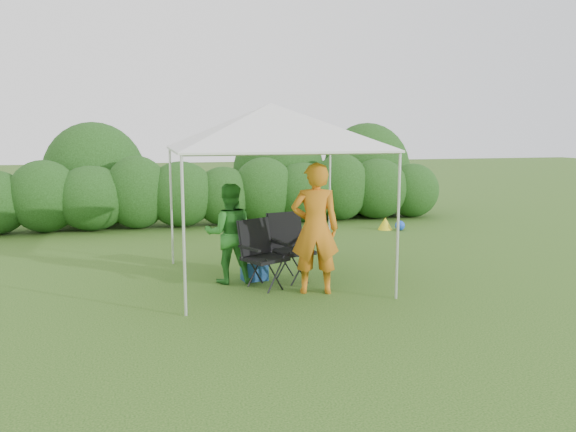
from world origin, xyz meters
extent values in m
plane|color=#3D631F|center=(0.00, 0.00, 0.00)|extent=(70.00, 70.00, 0.00)
ellipsoid|color=#214D18|center=(-4.25, 6.00, 0.86)|extent=(1.65, 1.40, 1.73)
cylinder|color=#382616|center=(-4.25, 6.00, 0.15)|extent=(0.12, 0.12, 0.30)
ellipsoid|color=#214D18|center=(-3.18, 6.00, 0.79)|extent=(1.80, 1.53, 1.57)
cylinder|color=#382616|center=(-3.18, 6.00, 0.15)|extent=(0.12, 0.12, 0.30)
ellipsoid|color=#214D18|center=(-2.12, 6.00, 0.90)|extent=(1.58, 1.34, 1.80)
cylinder|color=#382616|center=(-2.12, 6.00, 0.15)|extent=(0.12, 0.12, 0.30)
ellipsoid|color=#214D18|center=(-1.06, 6.00, 0.82)|extent=(1.73, 1.47, 1.65)
cylinder|color=#382616|center=(-1.06, 6.00, 0.15)|extent=(0.12, 0.12, 0.30)
ellipsoid|color=#214D18|center=(0.00, 6.00, 0.75)|extent=(1.50, 1.28, 1.50)
cylinder|color=#382616|center=(0.00, 6.00, 0.15)|extent=(0.12, 0.12, 0.30)
ellipsoid|color=#214D18|center=(1.06, 6.00, 0.86)|extent=(1.65, 1.40, 1.73)
cylinder|color=#382616|center=(1.06, 6.00, 0.15)|extent=(0.12, 0.12, 0.30)
ellipsoid|color=#214D18|center=(2.12, 6.00, 0.79)|extent=(1.80, 1.53, 1.57)
cylinder|color=#382616|center=(2.12, 6.00, 0.15)|extent=(0.12, 0.12, 0.30)
ellipsoid|color=#214D18|center=(3.18, 6.00, 0.90)|extent=(1.58, 1.34, 1.80)
cylinder|color=#382616|center=(3.18, 6.00, 0.15)|extent=(0.12, 0.12, 0.30)
ellipsoid|color=#214D18|center=(4.25, 6.00, 0.82)|extent=(1.72, 1.47, 1.65)
cylinder|color=#382616|center=(4.25, 6.00, 0.15)|extent=(0.12, 0.12, 0.30)
ellipsoid|color=#214D18|center=(5.31, 6.00, 0.75)|extent=(1.50, 1.28, 1.50)
cylinder|color=#382616|center=(5.31, 6.00, 0.15)|extent=(0.12, 0.12, 0.30)
cylinder|color=silver|center=(-1.50, -1.00, 1.05)|extent=(0.04, 0.04, 2.10)
cylinder|color=silver|center=(1.50, -1.00, 1.05)|extent=(0.04, 0.04, 2.10)
cylinder|color=silver|center=(-1.50, 2.00, 1.05)|extent=(0.04, 0.04, 2.10)
cylinder|color=silver|center=(1.50, 2.00, 1.05)|extent=(0.04, 0.04, 2.10)
cube|color=white|center=(0.00, 0.50, 2.12)|extent=(3.10, 3.10, 0.03)
pyramid|color=white|center=(0.00, 0.50, 2.48)|extent=(3.10, 3.10, 0.70)
cube|color=black|center=(0.30, 0.32, 0.48)|extent=(0.70, 0.67, 0.06)
cube|color=black|center=(0.25, 0.57, 0.80)|extent=(0.62, 0.29, 0.57)
cube|color=black|center=(0.00, 0.25, 0.69)|extent=(0.17, 0.50, 0.03)
cube|color=black|center=(0.60, 0.39, 0.69)|extent=(0.17, 0.50, 0.03)
cylinder|color=black|center=(0.11, 0.02, 0.24)|extent=(0.03, 0.03, 0.48)
cylinder|color=black|center=(0.60, 0.13, 0.24)|extent=(0.03, 0.03, 0.48)
cylinder|color=black|center=(0.00, 0.51, 0.24)|extent=(0.03, 0.03, 0.48)
cylinder|color=black|center=(0.49, 0.62, 0.24)|extent=(0.03, 0.03, 0.48)
cube|color=black|center=(-0.21, 0.01, 0.47)|extent=(0.75, 0.73, 0.06)
cube|color=black|center=(-0.32, 0.23, 0.78)|extent=(0.59, 0.40, 0.55)
cube|color=black|center=(-0.48, -0.13, 0.67)|extent=(0.27, 0.46, 0.03)
cube|color=black|center=(0.05, 0.14, 0.67)|extent=(0.27, 0.46, 0.03)
cylinder|color=black|center=(-0.32, -0.32, 0.23)|extent=(0.03, 0.03, 0.47)
cylinder|color=black|center=(0.11, -0.10, 0.23)|extent=(0.03, 0.03, 0.47)
cylinder|color=black|center=(-0.54, 0.12, 0.23)|extent=(0.03, 0.03, 0.47)
cylinder|color=black|center=(-0.11, 0.34, 0.23)|extent=(0.03, 0.03, 0.47)
imported|color=orange|center=(0.45, -0.41, 0.97)|extent=(0.80, 0.62, 1.95)
imported|color=#2B7B28|center=(-0.69, 0.50, 0.79)|extent=(0.83, 0.68, 1.58)
cube|color=navy|center=(-0.28, 0.52, 0.16)|extent=(0.43, 0.33, 0.32)
cube|color=silver|center=(-0.28, 0.52, 0.33)|extent=(0.45, 0.36, 0.03)
cylinder|color=#592D0C|center=(-0.22, 0.48, 0.47)|extent=(0.07, 0.07, 0.25)
cone|color=yellow|center=(3.73, 4.32, 0.15)|extent=(0.36, 0.36, 0.30)
sphere|color=blue|center=(4.03, 4.12, 0.12)|extent=(0.24, 0.24, 0.24)
camera|label=1|loc=(-1.99, -8.19, 2.41)|focal=35.00mm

